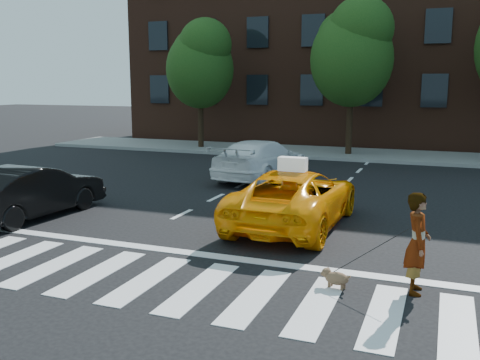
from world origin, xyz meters
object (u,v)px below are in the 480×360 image
at_px(taxi, 294,198).
at_px(white_suv, 261,159).
at_px(tree_left, 200,61).
at_px(tree_mid, 353,49).
at_px(dog, 335,277).
at_px(woman, 417,243).
at_px(black_sedan, 32,191).

xyz_separation_m(taxi, white_suv, (-2.80, 5.73, 0.02)).
relative_size(tree_left, tree_mid, 0.92).
distance_m(tree_mid, dog, 17.03).
relative_size(woman, dog, 3.05).
xyz_separation_m(tree_mid, white_suv, (-1.93, -6.83, -4.16)).
xyz_separation_m(tree_left, taxi, (8.37, -12.56, -3.76)).
distance_m(taxi, dog, 4.03).
bearing_deg(dog, black_sedan, -177.87).
distance_m(tree_mid, white_suv, 8.23).
bearing_deg(tree_left, tree_mid, -0.00).
distance_m(black_sedan, dog, 8.35).
distance_m(tree_left, tree_mid, 7.51).
bearing_deg(black_sedan, taxi, -162.02).
xyz_separation_m(taxi, dog, (1.70, -3.62, -0.49)).
height_order(tree_left, white_suv, tree_left).
xyz_separation_m(tree_left, tree_mid, (7.50, -0.00, 0.41)).
height_order(tree_mid, woman, tree_mid).
distance_m(white_suv, dog, 10.39).
height_order(black_sedan, woman, woman).
height_order(tree_left, tree_mid, tree_mid).
bearing_deg(black_sedan, dog, 169.92).
distance_m(tree_left, dog, 19.52).
xyz_separation_m(white_suv, dog, (4.50, -9.35, -0.51)).
height_order(tree_mid, dog, tree_mid).
height_order(tree_mid, taxi, tree_mid).
relative_size(tree_left, taxi, 1.34).
relative_size(tree_left, dog, 11.95).
bearing_deg(white_suv, dog, 123.42).
relative_size(tree_mid, taxi, 1.46).
distance_m(black_sedan, white_suv, 8.19).
distance_m(tree_left, taxi, 15.56).
distance_m(black_sedan, woman, 9.51).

